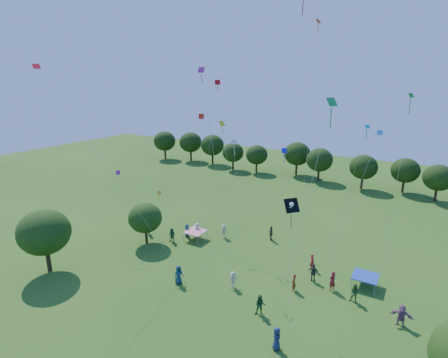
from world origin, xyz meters
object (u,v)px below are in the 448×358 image
Objects in this scene: near_tree_north at (145,218)px; tent_red_stripe at (195,231)px; near_tree_west at (44,232)px; pirate_kite at (292,207)px; tent_blue at (365,276)px; red_high_kite at (281,43)px.

near_tree_north is 6.13m from tent_red_stripe.
pirate_kite is at bearing 15.44° from near_tree_west.
tent_blue is (23.61, 3.62, -2.13)m from near_tree_north.
tent_red_stripe is 0.09× the size of red_high_kite.
tent_red_stripe and tent_blue have the same top height.
near_tree_west is at bearing -164.56° from pirate_kite.
tent_blue is at bearing 54.38° from pirate_kite.
tent_blue is at bearing -0.24° from tent_red_stripe.
tent_blue is 21.96m from red_high_kite.
tent_blue is 0.26× the size of pirate_kite.
near_tree_north is at bearing -139.96° from tent_red_stripe.
red_high_kite reaches higher than tent_red_stripe.
pirate_kite is (18.60, -3.37, 5.96)m from near_tree_north.
red_high_kite reaches higher than near_tree_north.
tent_blue is at bearing 8.71° from near_tree_north.
pirate_kite reaches higher than tent_red_stripe.
near_tree_west is 2.93× the size of tent_red_stripe.
pirate_kite is at bearing -125.62° from tent_blue.
tent_blue is (27.67, 13.25, -3.17)m from near_tree_west.
near_tree_north is (4.06, 9.63, -1.04)m from near_tree_west.
tent_red_stripe is 1.00× the size of tent_blue.
near_tree_north is 2.23× the size of tent_red_stripe.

